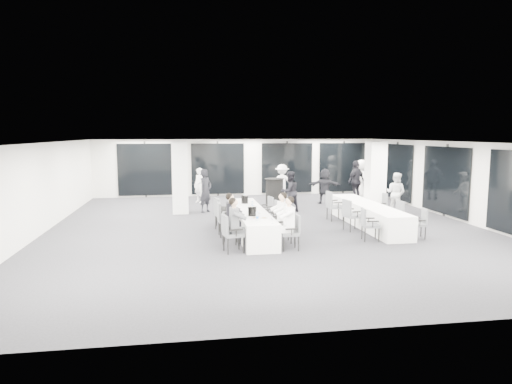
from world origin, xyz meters
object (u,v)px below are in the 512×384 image
(chair_main_right_fourth, at_px, (273,213))
(standing_guest_d, at_px, (356,178))
(chair_main_left_far, at_px, (220,210))
(chair_side_right_near, at_px, (420,221))
(chair_side_right_far, at_px, (380,205))
(cocktail_table, at_px, (274,192))
(chair_main_left_near, at_px, (230,231))
(standing_guest_g, at_px, (199,183))
(chair_main_right_far, at_px, (267,208))
(standing_guest_a, at_px, (206,188))
(standing_guest_f, at_px, (325,184))
(chair_side_left_mid, at_px, (351,213))
(chair_side_left_far, at_px, (333,204))
(ice_bucket_near, at_px, (252,211))
(standing_guest_c, at_px, (282,180))
(chair_side_left_near, at_px, (368,222))
(chair_main_right_mid, at_px, (279,218))
(chair_side_right_mid, at_px, (397,213))
(chair_main_left_second, at_px, (227,226))
(ice_bucket_far, at_px, (245,200))
(chair_main_right_near, at_px, (293,230))
(chair_main_left_mid, at_px, (224,217))
(banquet_table_side, at_px, (368,215))
(banquet_table_main, at_px, (250,222))
(chair_main_left_fourth, at_px, (222,212))
(standing_guest_h, at_px, (396,190))
(chair_main_right_second, at_px, (286,223))
(standing_guest_b, at_px, (290,189))
(standing_guest_e, at_px, (361,177))

(chair_main_right_fourth, xyz_separation_m, standing_guest_d, (4.85, 5.29, 0.53))
(chair_main_left_far, distance_m, chair_side_right_near, 6.39)
(chair_side_right_far, bearing_deg, cocktail_table, 29.22)
(chair_main_left_near, distance_m, standing_guest_g, 8.85)
(cocktail_table, xyz_separation_m, chair_main_right_far, (-0.97, -3.57, -0.08))
(chair_side_right_far, height_order, standing_guest_a, standing_guest_a)
(standing_guest_f, bearing_deg, chair_side_left_mid, 92.79)
(chair_side_left_far, xyz_separation_m, ice_bucket_near, (-3.30, -2.71, 0.29))
(chair_side_left_mid, relative_size, standing_guest_c, 0.53)
(chair_main_left_near, relative_size, standing_guest_a, 0.51)
(chair_side_left_near, xyz_separation_m, standing_guest_g, (-4.57, 8.14, 0.34))
(chair_main_right_mid, bearing_deg, chair_side_right_mid, -73.92)
(chair_main_left_second, relative_size, standing_guest_a, 0.45)
(chair_main_right_far, distance_m, ice_bucket_far, 0.98)
(chair_main_right_near, bearing_deg, chair_main_left_mid, 41.60)
(cocktail_table, xyz_separation_m, chair_side_left_near, (1.42, -6.69, -0.06))
(banquet_table_side, distance_m, chair_main_right_fourth, 3.22)
(standing_guest_f, bearing_deg, standing_guest_c, -24.33)
(chair_main_left_near, distance_m, ice_bucket_near, 1.36)
(banquet_table_main, height_order, standing_guest_f, standing_guest_f)
(ice_bucket_near, bearing_deg, standing_guest_g, 99.24)
(banquet_table_main, distance_m, chair_main_right_far, 1.85)
(cocktail_table, relative_size, chair_main_left_fourth, 1.13)
(chair_side_left_near, distance_m, standing_guest_a, 7.08)
(standing_guest_g, xyz_separation_m, ice_bucket_far, (1.35, -5.39, 0.00))
(chair_main_left_near, xyz_separation_m, chair_main_left_second, (0.01, 0.96, -0.07))
(chair_main_right_far, distance_m, standing_guest_h, 5.46)
(chair_side_right_mid, bearing_deg, chair_side_left_mid, 87.02)
(banquet_table_main, distance_m, standing_guest_g, 6.83)
(chair_main_right_second, bearing_deg, ice_bucket_near, 78.48)
(cocktail_table, distance_m, chair_main_left_second, 6.93)
(cocktail_table, distance_m, standing_guest_b, 1.64)
(chair_side_left_mid, relative_size, standing_guest_d, 0.47)
(chair_main_left_near, xyz_separation_m, chair_side_right_far, (5.72, 3.62, -0.01))
(chair_main_left_near, height_order, chair_main_right_near, chair_main_left_near)
(standing_guest_e, bearing_deg, ice_bucket_far, 129.98)
(chair_main_left_mid, xyz_separation_m, chair_main_right_mid, (1.67, -0.14, -0.04))
(chair_main_right_far, xyz_separation_m, standing_guest_d, (4.85, 4.18, 0.55))
(cocktail_table, xyz_separation_m, chair_main_left_far, (-2.62, -3.74, -0.09))
(chair_main_left_second, xyz_separation_m, chair_side_right_mid, (5.70, 1.29, 0.01))
(chair_side_right_mid, distance_m, standing_guest_g, 9.07)
(ice_bucket_near, bearing_deg, standing_guest_d, 50.01)
(standing_guest_g, xyz_separation_m, ice_bucket_near, (1.26, -7.74, 0.01))
(chair_main_right_far, relative_size, chair_side_left_mid, 0.90)
(chair_main_left_second, height_order, chair_main_right_mid, chair_main_right_mid)
(chair_main_left_near, distance_m, standing_guest_f, 9.14)
(chair_main_right_fourth, relative_size, standing_guest_h, 0.52)
(chair_main_left_mid, xyz_separation_m, standing_guest_e, (7.06, 6.85, 0.47))
(cocktail_table, relative_size, chair_main_right_mid, 1.22)
(chair_side_left_near, relative_size, chair_side_right_far, 0.96)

